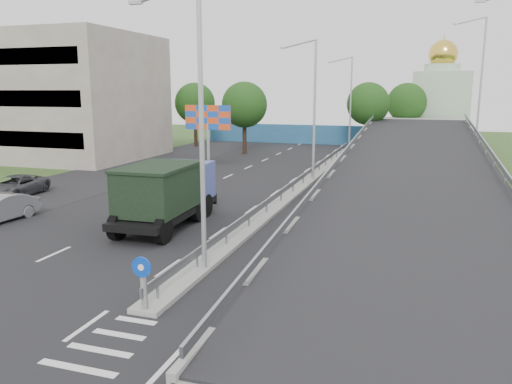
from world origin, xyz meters
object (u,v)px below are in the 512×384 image
at_px(lamp_post_near, 196,116).
at_px(church, 440,101).
at_px(sign_bollard, 143,283).
at_px(parked_car_c, 15,186).
at_px(lamp_post_far, 349,98).
at_px(lamp_post_mid, 312,103).
at_px(dump_truck, 167,191).
at_px(billboard, 208,121).

bearing_deg(lamp_post_near, church, 79.62).
bearing_deg(sign_bollard, lamp_post_near, 88.36).
height_order(church, parked_car_c, church).
distance_m(lamp_post_far, parked_car_c, 35.87).
xyz_separation_m(lamp_post_near, lamp_post_far, (0.00, 40.00, 0.00)).
bearing_deg(lamp_post_mid, parked_car_c, -146.14).
bearing_deg(dump_truck, billboard, 104.49).
bearing_deg(lamp_post_far, lamp_post_near, -90.00).
bearing_deg(lamp_post_far, sign_bollard, -90.14).
bearing_deg(billboard, sign_bollard, -70.79).
distance_m(lamp_post_far, billboard, 20.24).
height_order(lamp_post_mid, billboard, lamp_post_mid).
relative_size(church, dump_truck, 1.88).
height_order(lamp_post_near, lamp_post_mid, same).
height_order(church, billboard, church).
xyz_separation_m(billboard, dump_truck, (4.87, -16.48, -2.41)).
height_order(lamp_post_far, dump_truck, lamp_post_far).
distance_m(lamp_post_near, lamp_post_far, 40.00).
xyz_separation_m(lamp_post_mid, lamp_post_far, (0.00, 20.00, 0.00)).
bearing_deg(lamp_post_mid, church, 73.78).
distance_m(billboard, parked_car_c, 15.74).
xyz_separation_m(church, parked_car_c, (-26.70, -45.27, -4.63)).
distance_m(lamp_post_near, church, 54.90).
height_order(lamp_post_mid, dump_truck, lamp_post_mid).
relative_size(lamp_post_far, church, 0.73).
distance_m(sign_bollard, lamp_post_far, 44.08).
relative_size(lamp_post_far, parked_car_c, 2.06).
xyz_separation_m(lamp_post_near, dump_truck, (-4.24, 5.52, -4.03)).
xyz_separation_m(lamp_post_mid, church, (9.89, 34.00, -0.50)).
xyz_separation_m(lamp_post_near, lamp_post_mid, (0.00, 20.00, 0.00)).
bearing_deg(dump_truck, lamp_post_near, -54.47).
height_order(lamp_post_mid, parked_car_c, lamp_post_mid).
height_order(billboard, parked_car_c, billboard).
xyz_separation_m(lamp_post_far, church, (9.89, 14.00, -0.50)).
relative_size(sign_bollard, lamp_post_near, 0.17).
relative_size(lamp_post_near, lamp_post_mid, 1.00).
distance_m(lamp_post_far, dump_truck, 34.97).
bearing_deg(church, billboard, -120.70).
bearing_deg(lamp_post_mid, sign_bollard, -90.26).
relative_size(lamp_post_mid, church, 0.73).
relative_size(sign_bollard, billboard, 0.30).
xyz_separation_m(lamp_post_near, church, (9.89, 54.00, -0.50)).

